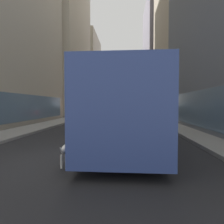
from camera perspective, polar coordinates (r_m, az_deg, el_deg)
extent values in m
plane|color=#232326|center=(41.35, 2.41, -0.34)|extent=(120.00, 120.00, 0.00)
cube|color=gray|center=(41.92, -5.40, -0.21)|extent=(2.40, 110.00, 0.15)
cube|color=gray|center=(41.55, 10.29, -0.25)|extent=(2.40, 110.00, 0.15)
cube|color=slate|center=(16.74, -28.46, 1.13)|extent=(0.08, 21.25, 2.40)
cube|color=#B2A893|center=(42.15, -16.18, 26.50)|extent=(9.39, 16.54, 38.47)
cube|color=slate|center=(37.05, -9.09, 1.82)|extent=(0.08, 14.88, 2.40)
cube|color=#B2A893|center=(55.45, -9.80, 11.45)|extent=(10.20, 14.76, 21.53)
cube|color=slate|center=(53.72, -4.47, 1.95)|extent=(0.08, 13.29, 2.40)
cube|color=slate|center=(12.87, 26.39, 0.92)|extent=(0.08, 17.34, 2.40)
cube|color=#A0937F|center=(37.48, 22.08, 22.33)|extent=(8.12, 21.95, 29.65)
cube|color=slate|center=(34.16, 15.29, 1.74)|extent=(0.08, 19.75, 2.40)
cube|color=slate|center=(58.15, 15.21, 16.22)|extent=(9.51, 18.38, 31.98)
cube|color=slate|center=(55.71, 10.27, 1.93)|extent=(0.08, 16.54, 2.40)
cube|color=#33478C|center=(9.87, 3.55, 1.26)|extent=(2.55, 11.50, 2.75)
cube|color=slate|center=(9.87, 3.56, 4.13)|extent=(2.57, 11.04, 0.90)
cube|color=black|center=(15.62, 3.79, -2.52)|extent=(2.55, 0.16, 0.44)
cylinder|color=black|center=(13.54, -1.05, -3.46)|extent=(0.30, 1.00, 1.00)
cylinder|color=black|center=(13.52, 8.50, -3.49)|extent=(0.30, 1.00, 1.00)
cylinder|color=black|center=(6.00, -7.98, -10.70)|extent=(0.30, 1.00, 1.00)
cylinder|color=black|center=(5.96, 14.10, -10.84)|extent=(0.30, 1.00, 1.00)
cube|color=silver|center=(15.11, -1.75, 4.72)|extent=(0.08, 0.24, 0.40)
cube|color=#B7BABF|center=(36.91, 4.06, 0.43)|extent=(1.93, 4.40, 0.75)
cube|color=slate|center=(36.68, 4.06, 1.44)|extent=(1.78, 1.98, 0.55)
cylinder|color=black|center=(38.72, 2.80, -0.04)|extent=(0.22, 0.64, 0.64)
cylinder|color=black|center=(38.72, 5.33, -0.04)|extent=(0.22, 0.64, 0.64)
cylinder|color=black|center=(35.15, 2.65, -0.26)|extent=(0.22, 0.64, 0.64)
cylinder|color=black|center=(35.15, 5.44, -0.27)|extent=(0.22, 0.64, 0.64)
cube|color=slate|center=(20.64, 3.91, -0.97)|extent=(1.82, 4.19, 0.75)
cube|color=slate|center=(20.40, 3.91, 0.82)|extent=(1.67, 1.88, 0.55)
cylinder|color=black|center=(22.36, 1.88, -1.68)|extent=(0.22, 0.64, 0.64)
cylinder|color=black|center=(22.35, 5.98, -1.69)|extent=(0.22, 0.64, 0.64)
cylinder|color=black|center=(19.01, 1.47, -2.37)|extent=(0.22, 0.64, 0.64)
cylinder|color=black|center=(19.00, 6.28, -2.38)|extent=(0.22, 0.64, 0.64)
cube|color=red|center=(26.88, -4.57, -0.23)|extent=(1.85, 4.30, 0.75)
cube|color=slate|center=(26.65, -4.65, 1.15)|extent=(1.70, 1.94, 0.55)
cylinder|color=black|center=(28.74, -5.64, -0.83)|extent=(0.22, 0.64, 0.64)
cylinder|color=black|center=(28.51, -2.42, -0.84)|extent=(0.22, 0.64, 0.64)
cylinder|color=black|center=(25.33, -6.99, -1.24)|extent=(0.22, 0.64, 0.64)
cylinder|color=black|center=(25.07, -3.34, -1.26)|extent=(0.22, 0.64, 0.64)
cube|color=black|center=(39.10, 0.55, 0.54)|extent=(1.79, 4.70, 0.75)
cube|color=slate|center=(38.85, 0.53, 1.49)|extent=(1.65, 2.12, 0.55)
cylinder|color=black|center=(41.09, -0.37, 0.10)|extent=(0.22, 0.64, 0.64)
cylinder|color=black|center=(41.00, 1.82, 0.09)|extent=(0.22, 0.64, 0.64)
cylinder|color=black|center=(37.24, -0.85, -0.12)|extent=(0.22, 0.64, 0.64)
cylinder|color=black|center=(37.14, 1.56, -0.13)|extent=(0.22, 0.64, 0.64)
ellipsoid|color=white|center=(5.77, -14.11, -10.95)|extent=(0.22, 0.60, 0.26)
sphere|color=white|center=(6.11, -12.98, -9.34)|extent=(0.20, 0.20, 0.20)
sphere|color=black|center=(6.14, -13.47, -9.11)|extent=(0.07, 0.07, 0.07)
sphere|color=black|center=(6.11, -12.38, -9.17)|extent=(0.07, 0.07, 0.07)
cylinder|color=white|center=(5.40, -15.48, -11.36)|extent=(0.03, 0.16, 0.19)
cylinder|color=white|center=(6.07, -14.08, -13.51)|extent=(0.06, 0.06, 0.40)
cylinder|color=white|center=(6.03, -12.78, -13.61)|extent=(0.06, 0.06, 0.40)
cylinder|color=white|center=(5.69, -15.45, -14.61)|extent=(0.06, 0.06, 0.40)
cylinder|color=white|center=(5.65, -14.07, -14.73)|extent=(0.06, 0.06, 0.40)
sphere|color=black|center=(5.84, -13.32, -10.39)|extent=(0.04, 0.04, 0.04)
sphere|color=black|center=(5.72, -14.95, -10.89)|extent=(0.04, 0.04, 0.04)
sphere|color=black|center=(5.59, -14.51, -10.77)|extent=(0.04, 0.04, 0.04)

